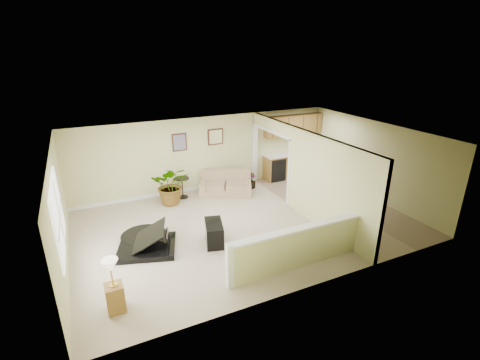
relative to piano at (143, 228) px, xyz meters
name	(u,v)px	position (x,y,z in m)	size (l,w,h in m)	color
floor	(246,224)	(2.80, 0.03, -0.53)	(9.00, 9.00, 0.00)	tan
back_wall	(207,153)	(2.80, 3.03, 0.72)	(9.00, 0.04, 2.50)	beige
front_wall	(315,233)	(2.80, -2.97, 0.72)	(9.00, 0.04, 2.50)	beige
left_wall	(59,215)	(-1.70, 0.03, 0.72)	(0.04, 6.00, 2.50)	beige
right_wall	(373,160)	(7.30, 0.03, 0.72)	(0.04, 6.00, 2.50)	beige
ceiling	(247,137)	(2.80, 0.03, 1.97)	(9.00, 6.00, 0.04)	white
kitchen_vinyl	(335,204)	(5.95, 0.03, -0.53)	(2.70, 6.00, 0.01)	tan
interior_partition	(297,171)	(4.60, 0.28, 0.69)	(0.18, 5.99, 2.50)	beige
pony_half_wall	(295,247)	(2.87, -2.27, -0.01)	(3.42, 0.22, 1.00)	beige
left_window	(58,216)	(-1.69, -0.47, 0.92)	(0.05, 2.15, 1.45)	white
wall_art_left	(180,142)	(1.85, 3.00, 1.22)	(0.48, 0.04, 0.58)	#3B2015
wall_mirror	(216,137)	(3.10, 3.00, 1.27)	(0.55, 0.04, 0.55)	#3B2015
kitchen_cabinets	(290,155)	(5.99, 2.76, 0.34)	(2.36, 0.65, 2.33)	olive
piano	(143,228)	(0.00, 0.00, 0.00)	(1.84, 1.83, 1.27)	black
piano_bench	(214,233)	(1.63, -0.51, -0.26)	(0.42, 0.82, 0.55)	black
loveseat	(225,183)	(3.13, 2.34, -0.16)	(2.09, 1.62, 0.98)	#9A7D62
accent_table	(182,185)	(1.73, 2.56, -0.09)	(0.47, 0.47, 0.68)	black
palm_plant	(172,185)	(1.30, 2.25, 0.09)	(1.41, 1.32, 1.27)	black
small_plant	(251,182)	(4.15, 2.36, -0.30)	(0.36, 0.36, 0.54)	black
lamp_stand	(114,289)	(-0.90, -1.99, -0.06)	(0.33, 0.33, 1.11)	olive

